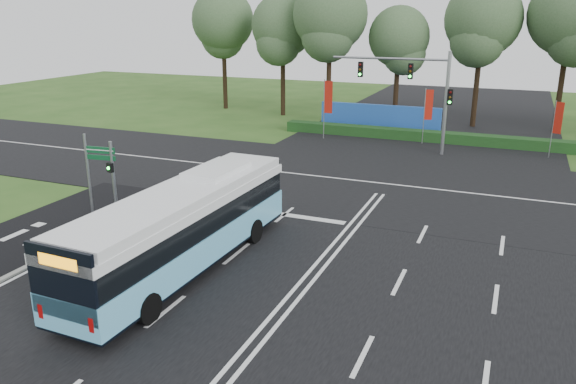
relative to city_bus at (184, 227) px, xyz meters
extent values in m
plane|color=#2C511B|center=(4.44, 1.95, -1.73)|extent=(120.00, 120.00, 0.00)
cube|color=black|center=(4.44, 1.95, -1.71)|extent=(20.00, 120.00, 0.04)
cube|color=black|center=(4.44, 13.95, -1.71)|extent=(120.00, 14.00, 0.05)
cube|color=black|center=(-8.06, -1.05, -1.70)|extent=(5.00, 18.00, 0.06)
cube|color=gray|center=(-5.66, -1.05, -1.67)|extent=(0.25, 18.00, 0.12)
cube|color=#64BEE9|center=(0.00, 0.01, -0.66)|extent=(2.84, 12.04, 1.10)
cube|color=black|center=(0.00, 0.01, -1.16)|extent=(2.81, 11.98, 0.30)
cube|color=black|center=(0.00, 0.01, 0.33)|extent=(2.74, 11.86, 0.95)
cube|color=white|center=(0.00, 0.01, 0.93)|extent=(2.84, 12.04, 0.35)
cube|color=white|center=(0.00, 0.01, 1.28)|extent=(2.78, 11.56, 0.35)
cube|color=white|center=(0.07, 2.51, 1.58)|extent=(1.68, 3.04, 0.25)
cube|color=black|center=(-0.17, -5.91, 0.38)|extent=(2.42, 0.19, 2.20)
cube|color=orange|center=(-0.17, -5.95, 1.08)|extent=(1.40, 0.10, 0.35)
cylinder|color=black|center=(-1.07, 3.44, -1.21)|extent=(0.31, 1.05, 1.04)
cylinder|color=black|center=(1.27, 3.37, -1.21)|extent=(0.31, 1.05, 1.04)
cylinder|color=black|center=(-1.28, -3.74, -1.21)|extent=(0.31, 1.05, 1.04)
cylinder|color=black|center=(1.06, -3.81, -1.21)|extent=(0.31, 1.05, 1.04)
cylinder|color=gray|center=(-5.96, 3.43, 0.16)|extent=(0.15, 0.15, 3.78)
cube|color=black|center=(-5.96, 3.25, 0.86)|extent=(0.35, 0.28, 0.43)
sphere|color=#19F233|center=(-5.96, 3.15, 0.86)|extent=(0.15, 0.15, 0.15)
cylinder|color=gray|center=(-7.28, 3.28, 0.29)|extent=(0.12, 0.12, 4.05)
cube|color=#0C4624|center=(-6.53, 3.36, 1.61)|extent=(1.52, 0.23, 0.30)
cube|color=#0C4624|center=(-6.53, 3.36, 1.26)|extent=(1.52, 0.23, 0.22)
cube|color=white|center=(-6.53, 3.33, 1.61)|extent=(1.41, 0.17, 0.04)
cylinder|color=gray|center=(-2.84, 24.31, 0.56)|extent=(0.07, 0.07, 4.59)
cube|color=#AB1B0E|center=(-2.50, 24.33, 1.53)|extent=(0.61, 0.07, 2.45)
cylinder|color=gray|center=(4.60, 25.37, 0.34)|extent=(0.06, 0.06, 4.14)
cube|color=#AB1B0E|center=(4.89, 25.46, 1.22)|extent=(0.54, 0.21, 2.21)
cylinder|color=gray|center=(13.25, 24.20, 0.22)|extent=(0.06, 0.06, 3.91)
cube|color=#AB1B0E|center=(13.52, 24.09, 1.05)|extent=(0.49, 0.25, 2.09)
cylinder|color=gray|center=(6.44, 22.45, 1.77)|extent=(0.24, 0.24, 7.00)
cylinder|color=gray|center=(2.44, 22.45, 4.67)|extent=(8.00, 0.16, 0.16)
cube|color=black|center=(3.94, 22.45, 3.87)|extent=(0.32, 0.28, 1.05)
cube|color=black|center=(0.44, 22.45, 3.87)|extent=(0.32, 0.28, 1.05)
cube|color=black|center=(6.69, 22.45, 2.27)|extent=(0.32, 0.28, 1.05)
cube|color=#183814|center=(4.44, 26.45, -1.33)|extent=(22.00, 1.20, 0.80)
cube|color=#2153B3|center=(0.44, 28.95, -0.63)|extent=(10.00, 0.30, 2.20)
cylinder|color=black|center=(-17.06, 34.61, 2.43)|extent=(0.44, 0.44, 8.32)
sphere|color=#395431|center=(-17.06, 34.61, 7.03)|extent=(6.13, 6.13, 6.13)
cylinder|color=black|center=(-10.00, 33.13, 2.21)|extent=(0.44, 0.44, 7.89)
sphere|color=#395431|center=(-10.00, 33.13, 6.57)|extent=(5.81, 5.81, 5.81)
cylinder|color=black|center=(-5.00, 31.83, 2.67)|extent=(0.44, 0.44, 8.81)
sphere|color=#395431|center=(-5.00, 31.83, 7.54)|extent=(6.49, 6.49, 6.49)
cylinder|color=black|center=(0.80, 33.26, 1.81)|extent=(0.44, 0.44, 7.08)
sphere|color=#395431|center=(0.80, 33.26, 5.73)|extent=(5.22, 5.22, 5.22)
cylinder|color=black|center=(7.47, 33.96, 2.51)|extent=(0.44, 0.44, 8.49)
sphere|color=#395431|center=(7.47, 33.96, 7.20)|extent=(6.25, 6.25, 6.25)
cylinder|color=black|center=(13.96, 34.36, 2.69)|extent=(0.44, 0.44, 8.85)
sphere|color=#395431|center=(13.96, 34.36, 7.59)|extent=(6.52, 6.52, 6.52)
camera|label=1|loc=(11.02, -16.54, 7.54)|focal=35.00mm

